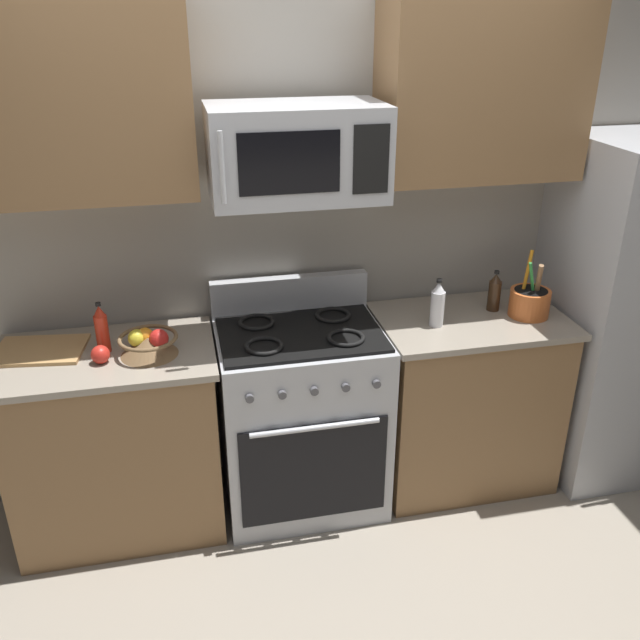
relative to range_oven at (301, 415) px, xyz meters
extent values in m
plane|color=gray|center=(0.00, -0.60, -0.47)|extent=(16.00, 16.00, 0.00)
cube|color=#9E998E|center=(0.00, 0.36, 0.83)|extent=(8.00, 0.10, 2.60)
cube|color=olive|center=(-0.86, 0.00, -0.03)|extent=(0.90, 0.55, 0.88)
cube|color=gray|center=(-0.86, 0.00, 0.42)|extent=(0.94, 0.59, 0.03)
cube|color=#B2B5BA|center=(0.00, 0.00, -0.02)|extent=(0.76, 0.59, 0.91)
cube|color=black|center=(0.00, -0.30, -0.11)|extent=(0.67, 0.01, 0.51)
cylinder|color=#B2B5BA|center=(0.00, -0.33, 0.14)|extent=(0.57, 0.02, 0.02)
cube|color=black|center=(0.00, 0.00, 0.44)|extent=(0.73, 0.53, 0.02)
cube|color=#B2B5BA|center=(0.00, 0.26, 0.53)|extent=(0.76, 0.06, 0.18)
torus|color=black|center=(-0.18, -0.13, 0.46)|extent=(0.17, 0.17, 0.02)
torus|color=black|center=(0.18, -0.13, 0.46)|extent=(0.17, 0.17, 0.02)
torus|color=black|center=(-0.18, 0.12, 0.46)|extent=(0.17, 0.17, 0.02)
torus|color=black|center=(0.18, 0.12, 0.46)|extent=(0.17, 0.17, 0.02)
cylinder|color=#4C4C51|center=(-0.27, -0.31, 0.32)|extent=(0.04, 0.02, 0.04)
cylinder|color=#4C4C51|center=(-0.14, -0.31, 0.32)|extent=(0.04, 0.02, 0.04)
cylinder|color=#4C4C51|center=(0.00, -0.31, 0.32)|extent=(0.04, 0.02, 0.04)
cylinder|color=#4C4C51|center=(0.14, -0.31, 0.32)|extent=(0.04, 0.02, 0.04)
cylinder|color=#4C4C51|center=(0.27, -0.31, 0.32)|extent=(0.04, 0.02, 0.04)
cube|color=olive|center=(0.84, 0.00, -0.03)|extent=(0.86, 0.55, 0.88)
cube|color=gray|center=(0.84, 0.00, 0.42)|extent=(0.90, 0.59, 0.03)
cube|color=#B2B5BA|center=(0.00, 0.03, 1.25)|extent=(0.71, 0.40, 0.38)
cube|color=black|center=(-0.06, -0.18, 1.25)|extent=(0.39, 0.01, 0.24)
cube|color=black|center=(0.26, -0.18, 1.25)|extent=(0.14, 0.01, 0.27)
cylinder|color=#B2B5BA|center=(-0.32, -0.20, 1.25)|extent=(0.02, 0.02, 0.27)
cube|color=olive|center=(-0.86, 0.14, 1.46)|extent=(0.93, 0.34, 0.76)
cube|color=olive|center=(0.85, 0.14, 1.46)|extent=(0.89, 0.34, 0.76)
cylinder|color=#D1662D|center=(1.11, -0.03, 0.50)|extent=(0.19, 0.19, 0.13)
cylinder|color=black|center=(1.11, -0.03, 0.51)|extent=(0.16, 0.16, 0.11)
cylinder|color=orange|center=(1.09, 0.00, 0.61)|extent=(0.06, 0.05, 0.29)
cylinder|color=olive|center=(1.14, -0.04, 0.59)|extent=(0.05, 0.09, 0.25)
cylinder|color=green|center=(1.11, -0.03, 0.59)|extent=(0.08, 0.04, 0.25)
cone|color=brown|center=(-0.67, -0.05, 0.48)|extent=(0.24, 0.24, 0.08)
torus|color=brown|center=(-0.67, -0.05, 0.52)|extent=(0.25, 0.25, 0.02)
sphere|color=red|center=(-0.62, -0.05, 0.51)|extent=(0.08, 0.08, 0.08)
sphere|color=orange|center=(-0.68, -0.01, 0.51)|extent=(0.07, 0.07, 0.07)
sphere|color=yellow|center=(-0.71, -0.03, 0.51)|extent=(0.08, 0.08, 0.08)
sphere|color=red|center=(-0.86, -0.09, 0.47)|extent=(0.08, 0.08, 0.08)
cube|color=tan|center=(-1.13, 0.07, 0.44)|extent=(0.41, 0.32, 0.02)
cylinder|color=silver|center=(0.64, -0.04, 0.52)|extent=(0.07, 0.07, 0.17)
cone|color=silver|center=(0.64, -0.04, 0.63)|extent=(0.06, 0.06, 0.05)
cylinder|color=black|center=(0.64, -0.04, 0.66)|extent=(0.03, 0.03, 0.01)
cylinder|color=#382314|center=(0.98, 0.07, 0.51)|extent=(0.06, 0.06, 0.15)
cone|color=#382314|center=(0.98, 0.07, 0.60)|extent=(0.05, 0.05, 0.04)
cylinder|color=black|center=(0.98, 0.07, 0.63)|extent=(0.02, 0.02, 0.01)
cylinder|color=red|center=(-0.86, 0.02, 0.52)|extent=(0.06, 0.06, 0.17)
cone|color=red|center=(-0.86, 0.02, 0.63)|extent=(0.05, 0.05, 0.05)
cylinder|color=black|center=(-0.86, 0.02, 0.66)|extent=(0.02, 0.02, 0.01)
camera|label=1|loc=(-0.50, -2.71, 1.79)|focal=37.96mm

